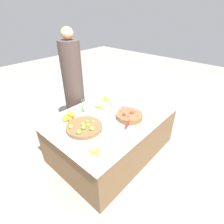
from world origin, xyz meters
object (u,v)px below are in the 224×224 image
at_px(lime_bowl, 84,127).
at_px(vendor_person, 74,89).
at_px(price_sign, 128,124).
at_px(tomato_basket, 130,116).
at_px(metal_bowl, 123,103).

xyz_separation_m(lime_bowl, vendor_person, (0.47, 0.79, 0.12)).
distance_m(price_sign, vendor_person, 1.16).
distance_m(lime_bowl, tomato_basket, 0.62).
bearing_deg(vendor_person, price_sign, -94.69).
bearing_deg(price_sign, metal_bowl, 31.64).
relative_size(tomato_basket, metal_bowl, 1.01).
relative_size(price_sign, vendor_person, 0.08).
height_order(tomato_basket, metal_bowl, tomato_basket).
bearing_deg(tomato_basket, price_sign, -149.85).
xyz_separation_m(lime_bowl, tomato_basket, (0.56, -0.26, 0.01)).
relative_size(lime_bowl, tomato_basket, 1.25).
distance_m(tomato_basket, metal_bowl, 0.37).
bearing_deg(metal_bowl, tomato_basket, -127.63).
bearing_deg(vendor_person, tomato_basket, -85.33).
bearing_deg(lime_bowl, price_sign, -44.37).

